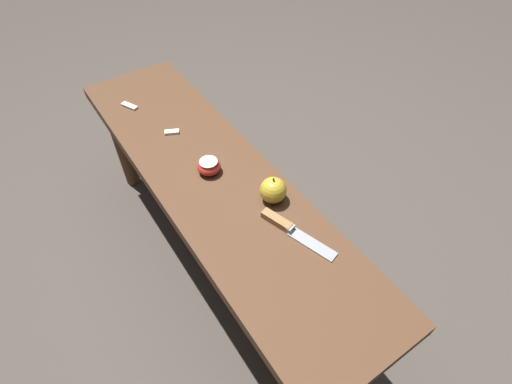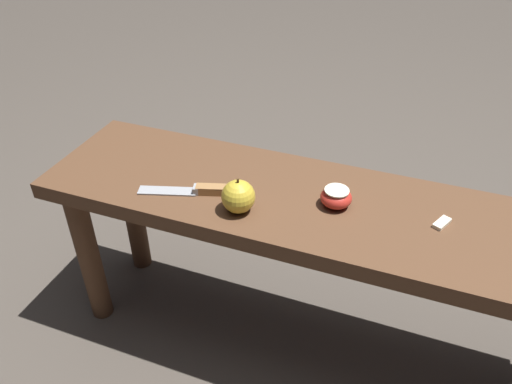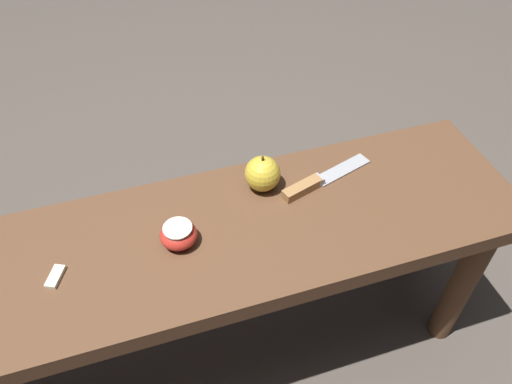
{
  "view_description": "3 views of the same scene",
  "coord_description": "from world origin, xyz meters",
  "px_view_note": "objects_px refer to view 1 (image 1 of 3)",
  "views": [
    {
      "loc": [
        -0.75,
        0.35,
        1.32
      ],
      "look_at": [
        -0.15,
        -0.05,
        0.51
      ],
      "focal_mm": 28.0,
      "sensor_mm": 36.0,
      "label": 1
    },
    {
      "loc": [
        0.16,
        -0.88,
        1.15
      ],
      "look_at": [
        -0.15,
        -0.05,
        0.51
      ],
      "focal_mm": 35.0,
      "sensor_mm": 36.0,
      "label": 2
    },
    {
      "loc": [
        0.06,
        0.6,
        1.22
      ],
      "look_at": [
        -0.15,
        -0.05,
        0.51
      ],
      "focal_mm": 35.0,
      "sensor_mm": 36.0,
      "label": 3
    }
  ],
  "objects_px": {
    "wooden_bench": "(215,194)",
    "apple_whole": "(273,190)",
    "knife": "(287,227)",
    "apple_cut": "(210,166)"
  },
  "relations": [
    {
      "from": "apple_whole",
      "to": "apple_cut",
      "type": "relative_size",
      "value": 1.2
    },
    {
      "from": "wooden_bench",
      "to": "apple_whole",
      "type": "relative_size",
      "value": 16.13
    },
    {
      "from": "wooden_bench",
      "to": "apple_whole",
      "type": "distance_m",
      "value": 0.23
    },
    {
      "from": "apple_whole",
      "to": "apple_cut",
      "type": "bearing_deg",
      "value": 24.79
    },
    {
      "from": "knife",
      "to": "apple_whole",
      "type": "height_order",
      "value": "apple_whole"
    },
    {
      "from": "knife",
      "to": "apple_cut",
      "type": "xyz_separation_m",
      "value": [
        0.3,
        0.06,
        0.01
      ]
    },
    {
      "from": "knife",
      "to": "apple_whole",
      "type": "relative_size",
      "value": 2.66
    },
    {
      "from": "wooden_bench",
      "to": "apple_cut",
      "type": "height_order",
      "value": "apple_cut"
    },
    {
      "from": "knife",
      "to": "apple_cut",
      "type": "bearing_deg",
      "value": 174.08
    },
    {
      "from": "apple_whole",
      "to": "apple_cut",
      "type": "distance_m",
      "value": 0.21
    }
  ]
}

